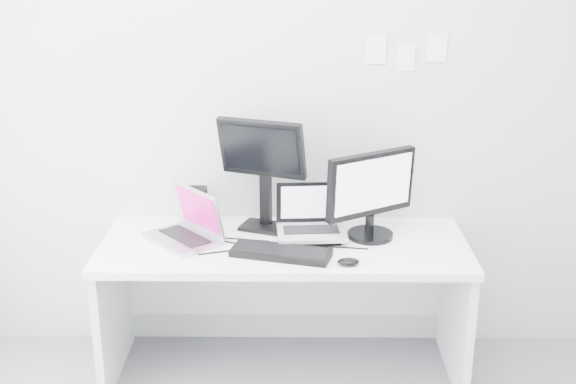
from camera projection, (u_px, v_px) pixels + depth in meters
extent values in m
plane|color=silver|center=(285.00, 103.00, 3.77)|extent=(3.60, 0.00, 3.60)
cube|color=white|center=(284.00, 309.00, 3.76)|extent=(1.80, 0.70, 0.73)
cube|color=#A6A7AB|center=(181.00, 216.00, 3.61)|extent=(0.44, 0.45, 0.27)
cube|color=black|center=(197.00, 206.00, 3.84)|extent=(0.12, 0.12, 0.20)
cube|color=#A7AAAE|center=(311.00, 213.00, 3.63)|extent=(0.35, 0.28, 0.28)
cube|color=black|center=(263.00, 173.00, 3.72)|extent=(0.47, 0.30, 0.60)
cube|color=black|center=(372.00, 194.00, 3.63)|extent=(0.54, 0.45, 0.45)
cube|color=black|center=(281.00, 253.00, 3.49)|extent=(0.49, 0.28, 0.03)
ellipsoid|color=black|center=(348.00, 262.00, 3.39)|extent=(0.10, 0.07, 0.03)
cube|color=white|center=(376.00, 50.00, 3.67)|extent=(0.10, 0.00, 0.14)
cube|color=white|center=(406.00, 58.00, 3.68)|extent=(0.09, 0.00, 0.13)
cube|color=white|center=(437.00, 48.00, 3.66)|extent=(0.10, 0.00, 0.14)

